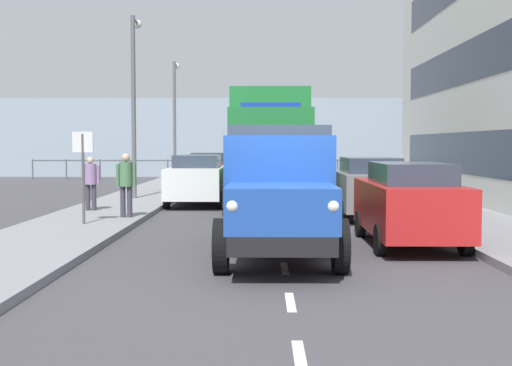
# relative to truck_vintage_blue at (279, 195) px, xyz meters

# --- Properties ---
(ground_plane) EXTENTS (80.00, 80.00, 0.00)m
(ground_plane) POSITION_rel_truck_vintage_blue_xyz_m (-0.08, -7.63, -1.18)
(ground_plane) COLOR #423F44
(sidewalk_left) EXTENTS (2.77, 41.01, 0.15)m
(sidewalk_left) POSITION_rel_truck_vintage_blue_xyz_m (-5.05, -7.63, -1.10)
(sidewalk_left) COLOR gray
(sidewalk_left) RESTS_ON ground_plane
(sidewalk_right) EXTENTS (2.77, 41.01, 0.15)m
(sidewalk_right) POSITION_rel_truck_vintage_blue_xyz_m (4.89, -7.63, -1.10)
(sidewalk_right) COLOR gray
(sidewalk_right) RESTS_ON ground_plane
(road_centreline_markings) EXTENTS (0.12, 37.84, 0.01)m
(road_centreline_markings) POSITION_rel_truck_vintage_blue_xyz_m (-0.08, -6.99, -1.17)
(road_centreline_markings) COLOR silver
(road_centreline_markings) RESTS_ON ground_plane
(sea_horizon) EXTENTS (80.00, 0.80, 5.00)m
(sea_horizon) POSITION_rel_truck_vintage_blue_xyz_m (-0.08, -31.14, 1.32)
(sea_horizon) COLOR #8C9EAD
(sea_horizon) RESTS_ON ground_plane
(seawall_railing) EXTENTS (28.08, 0.08, 1.20)m
(seawall_railing) POSITION_rel_truck_vintage_blue_xyz_m (-0.08, -27.54, -0.26)
(seawall_railing) COLOR #4C5156
(seawall_railing) RESTS_ON ground_plane
(truck_vintage_blue) EXTENTS (2.17, 5.64, 2.43)m
(truck_vintage_blue) POSITION_rel_truck_vintage_blue_xyz_m (0.00, 0.00, 0.00)
(truck_vintage_blue) COLOR black
(truck_vintage_blue) RESTS_ON ground_plane
(lorry_cargo_green) EXTENTS (2.58, 8.20, 3.87)m
(lorry_cargo_green) POSITION_rel_truck_vintage_blue_xyz_m (0.07, -10.42, 0.90)
(lorry_cargo_green) COLOR #1E7033
(lorry_cargo_green) RESTS_ON ground_plane
(car_red_kerbside_near) EXTENTS (1.78, 4.21, 1.72)m
(car_red_kerbside_near) POSITION_rel_truck_vintage_blue_xyz_m (-2.72, -1.73, -0.28)
(car_red_kerbside_near) COLOR #B21E1E
(car_red_kerbside_near) RESTS_ON ground_plane
(car_grey_kerbside_1) EXTENTS (1.86, 4.18, 1.72)m
(car_grey_kerbside_1) POSITION_rel_truck_vintage_blue_xyz_m (-2.72, -7.01, -0.28)
(car_grey_kerbside_1) COLOR slate
(car_grey_kerbside_1) RESTS_ON ground_plane
(car_white_oppositeside_0) EXTENTS (1.89, 4.34, 1.72)m
(car_white_oppositeside_0) POSITION_rel_truck_vintage_blue_xyz_m (2.55, -10.97, -0.28)
(car_white_oppositeside_0) COLOR white
(car_white_oppositeside_0) RESTS_ON ground_plane
(car_maroon_oppositeside_1) EXTENTS (1.94, 4.40, 1.72)m
(car_maroon_oppositeside_1) POSITION_rel_truck_vintage_blue_xyz_m (2.55, -16.85, -0.28)
(car_maroon_oppositeside_1) COLOR maroon
(car_maroon_oppositeside_1) RESTS_ON ground_plane
(pedestrian_near_railing) EXTENTS (0.53, 0.34, 1.70)m
(pedestrian_near_railing) POSITION_rel_truck_vintage_blue_xyz_m (3.93, -5.72, -0.03)
(pedestrian_near_railing) COLOR #383342
(pedestrian_near_railing) RESTS_ON sidewalk_right
(pedestrian_strolling) EXTENTS (0.53, 0.34, 1.58)m
(pedestrian_strolling) POSITION_rel_truck_vintage_blue_xyz_m (5.36, -7.58, -0.11)
(pedestrian_strolling) COLOR #383342
(pedestrian_strolling) RESTS_ON sidewalk_right
(lamp_post_promenade) EXTENTS (0.32, 1.14, 6.53)m
(lamp_post_promenade) POSITION_rel_truck_vintage_blue_xyz_m (4.95, -12.31, 2.86)
(lamp_post_promenade) COLOR #59595B
(lamp_post_promenade) RESTS_ON sidewalk_right
(lamp_post_far) EXTENTS (0.32, 1.14, 6.33)m
(lamp_post_far) POSITION_rel_truck_vintage_blue_xyz_m (5.01, -23.99, 2.75)
(lamp_post_far) COLOR #59595B
(lamp_post_far) RESTS_ON sidewalk_right
(street_sign) EXTENTS (0.50, 0.07, 2.25)m
(street_sign) POSITION_rel_truck_vintage_blue_xyz_m (4.67, -4.23, 0.50)
(street_sign) COLOR #4C4C4C
(street_sign) RESTS_ON sidewalk_right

